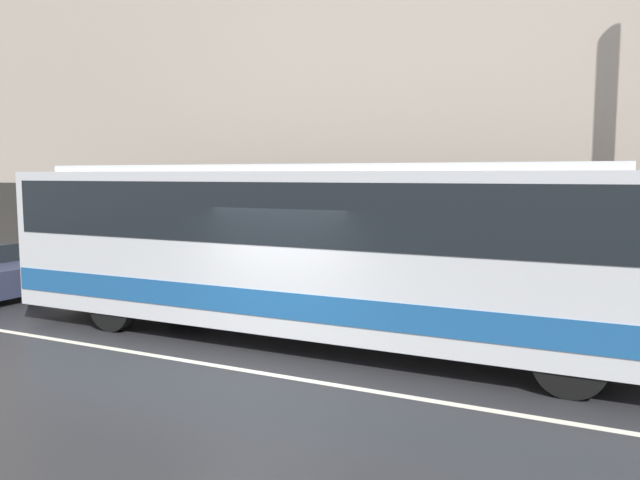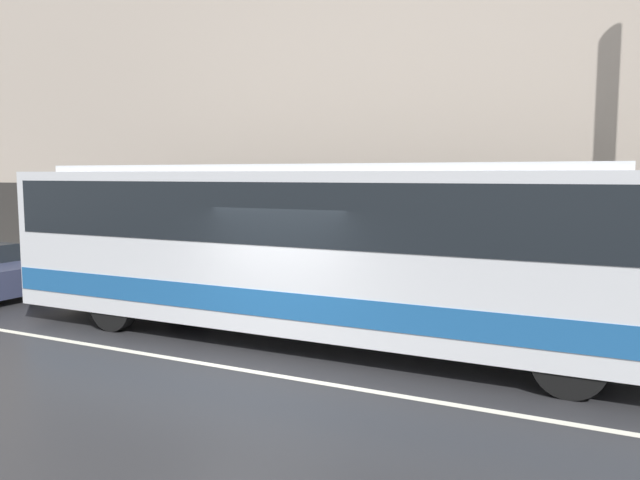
{
  "view_description": "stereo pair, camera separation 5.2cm",
  "coord_description": "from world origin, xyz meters",
  "views": [
    {
      "loc": [
        5.11,
        -8.0,
        3.06
      ],
      "look_at": [
        0.15,
        2.12,
        1.87
      ],
      "focal_mm": 35.0,
      "sensor_mm": 36.0,
      "label": 1
    },
    {
      "loc": [
        5.15,
        -7.98,
        3.06
      ],
      "look_at": [
        0.15,
        2.12,
        1.87
      ],
      "focal_mm": 35.0,
      "sensor_mm": 36.0,
      "label": 2
    }
  ],
  "objects": [
    {
      "name": "building_facade",
      "position": [
        0.0,
        6.53,
        5.35
      ],
      "size": [
        60.0,
        0.35,
        11.11
      ],
      "color": "#B7A899",
      "rests_on": "ground_plane"
    },
    {
      "name": "transit_bus",
      "position": [
        -0.04,
        2.12,
        1.82
      ],
      "size": [
        12.36,
        2.61,
        3.23
      ],
      "color": "silver",
      "rests_on": "ground_plane"
    },
    {
      "name": "ground_plane",
      "position": [
        0.0,
        0.0,
        0.0
      ],
      "size": [
        60.0,
        60.0,
        0.0
      ],
      "primitive_type": "plane",
      "color": "#262628"
    },
    {
      "name": "lane_stripe",
      "position": [
        0.0,
        0.0,
        0.0
      ],
      "size": [
        54.0,
        0.14,
        0.01
      ],
      "color": "beige",
      "rests_on": "ground_plane"
    },
    {
      "name": "sidewalk",
      "position": [
        0.0,
        5.19,
        0.09
      ],
      "size": [
        60.0,
        2.38,
        0.18
      ],
      "color": "gray",
      "rests_on": "ground_plane"
    }
  ]
}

